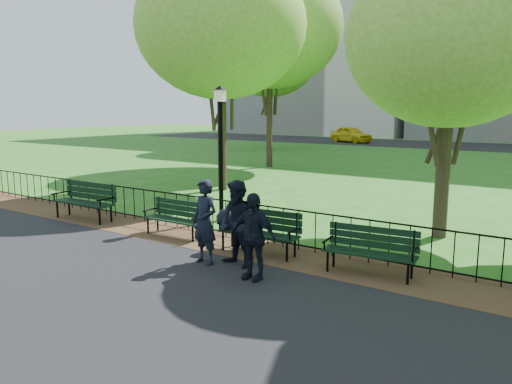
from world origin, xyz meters
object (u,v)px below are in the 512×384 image
Objects in this scene: tree_near_e at (451,38)px; park_bench_right_a at (371,246)px; person_mid at (238,224)px; person_right at (253,236)px; tree_near_w at (221,26)px; person_left at (205,222)px; park_bench_main at (245,223)px; park_bench_left_a at (177,214)px; tree_mid_w at (270,26)px; taxi at (351,134)px; lamppost at (221,149)px; tree_far_w at (270,56)px; park_bench_left_b at (86,197)px.

park_bench_right_a is at bearing -95.00° from tree_near_e.
person_mid is 1.07× the size of person_right.
tree_near_w is at bearing 142.11° from person_mid.
person_left is 1.00× the size of person_mid.
person_left is 0.68m from person_mid.
park_bench_main is 0.28× the size of tree_near_e.
person_right is (1.30, -0.20, -0.05)m from person_left.
tree_near_w is at bearing 137.48° from park_bench_right_a.
person_left is (5.35, -7.25, -5.08)m from tree_near_w.
tree_near_w reaches higher than person_left.
park_bench_left_a is 0.16× the size of tree_mid_w.
person_left reaches higher than park_bench_right_a.
tree_mid_w is at bearing 109.86° from tree_near_w.
tree_near_e is 4.21× the size of person_right.
person_mid is 0.41× the size of taxi.
tree_near_w is 1.29× the size of tree_near_e.
lamppost is 32.06m from taxi.
tree_near_w is 27.67m from taxi.
tree_mid_w is at bearing 125.81° from person_left.
tree_near_w is at bearing -62.20° from tree_far_w.
tree_near_w reaches higher than taxi.
tree_mid_w is at bearing -145.53° from taxi.
park_bench_left_b is 0.20× the size of tree_mid_w.
park_bench_right_a is (8.18, 0.11, -0.09)m from park_bench_left_b.
tree_mid_w is 1.05× the size of tree_far_w.
person_right is (3.40, -3.33, -1.18)m from lamppost.
park_bench_main is 27.54m from tree_far_w.
park_bench_main is 1.14m from person_left.
person_left is (7.91, -14.35, -6.20)m from tree_mid_w.
person_left reaches higher than park_bench_left_a.
park_bench_left_a is 1.06× the size of person_right.
park_bench_main is 0.94× the size of park_bench_left_b.
lamppost is at bearing 152.95° from park_bench_right_a.
tree_near_w is (-3.38, 5.99, 5.39)m from park_bench_left_a.
park_bench_left_b is at bearing -145.73° from taxi.
person_right is at bearing -136.00° from taxi.
tree_near_e is 14.90m from tree_mid_w.
person_left is at bearing 170.57° from person_right.
tree_near_e is (5.20, 3.51, 4.06)m from park_bench_left_a.
park_bench_left_a is 0.99× the size of person_left.
park_bench_left_b is (-3.28, -0.12, 0.10)m from park_bench_left_a.
park_bench_left_a is 0.95× the size of park_bench_right_a.
person_left is at bearing -137.83° from taxi.
tree_near_e reaches higher than person_mid.
taxi is at bearing 110.86° from person_right.
tree_near_e is 0.68× the size of tree_far_w.
tree_near_w is (-3.25, 4.12, 3.95)m from lamppost.
tree_near_e is at bearing 17.14° from lamppost.
lamppost is 0.88× the size of taxi.
tree_mid_w reaches higher than person_mid.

